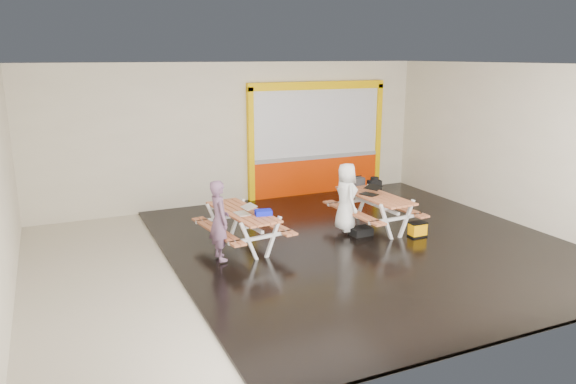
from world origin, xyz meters
name	(u,v)px	position (x,y,z in m)	size (l,w,h in m)	color
room	(308,163)	(0.00, 0.00, 1.75)	(10.02, 8.02, 3.52)	beige
deck	(364,243)	(1.25, 0.00, 0.03)	(7.50, 7.98, 0.05)	black
kiosk	(317,142)	(2.20, 3.93, 1.44)	(3.88, 0.16, 3.00)	red
picnic_table_left	(242,220)	(-1.03, 0.74, 0.59)	(1.55, 2.09, 0.77)	#D47546
picnic_table_right	(374,203)	(1.92, 0.69, 0.61)	(1.47, 2.07, 0.80)	#D47546
person_left	(219,220)	(-1.64, 0.23, 0.81)	(0.53, 0.35, 1.46)	#6E4D68
person_right	(346,197)	(1.20, 0.65, 0.83)	(0.69, 0.45, 1.41)	white
laptop_left	(245,211)	(-1.05, 0.54, 0.82)	(0.40, 0.36, 0.16)	silver
laptop_right	(370,192)	(1.85, 0.75, 0.85)	(0.50, 0.48, 0.17)	black
blue_pouch	(263,212)	(-0.76, 0.33, 0.82)	(0.31, 0.22, 0.09)	#0C17E6
toolbox	(356,181)	(2.01, 1.59, 0.88)	(0.39, 0.22, 0.21)	black
backpack	(374,188)	(2.40, 1.44, 0.72)	(0.31, 0.22, 0.49)	black
dark_case	(361,231)	(1.43, 0.40, 0.13)	(0.43, 0.32, 0.16)	black
fluke_bag	(418,230)	(2.44, -0.15, 0.20)	(0.36, 0.23, 0.31)	black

